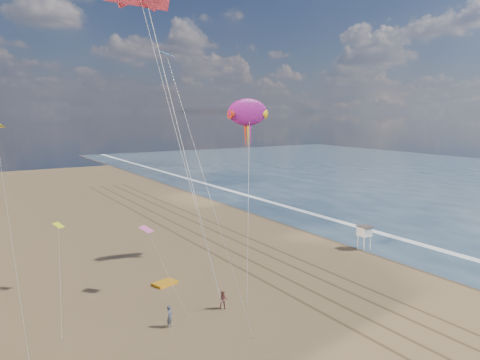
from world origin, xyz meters
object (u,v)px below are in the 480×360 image
Objects in this scene: lifeguard_stand at (364,231)px; kite_flyer_b at (223,300)px; show_kite at (248,113)px; kite_flyer_a at (170,316)px; grounded_kite at (165,283)px.

lifeguard_stand reaches higher than kite_flyer_b.
lifeguard_stand is at bearing -16.62° from show_kite.
kite_flyer_a is 5.31m from kite_flyer_b.
lifeguard_stand is 20.70m from show_kite.
grounded_kite is 0.11× the size of show_kite.
lifeguard_stand is 0.14× the size of show_kite.
show_kite is at bearing -4.53° from grounded_kite.
lifeguard_stand is at bearing -28.60° from kite_flyer_a.
show_kite is 12.50× the size of kite_flyer_b.
lifeguard_stand reaches higher than kite_flyer_a.
kite_flyer_a is 1.08× the size of kite_flyer_b.
grounded_kite is 8.29m from kite_flyer_b.
kite_flyer_b is (-23.41, -6.34, -1.42)m from lifeguard_stand.
show_kite is 24.19m from kite_flyer_a.
kite_flyer_b is at bearing -92.98° from grounded_kite.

